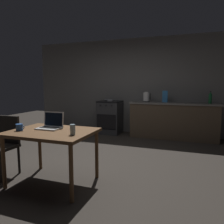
# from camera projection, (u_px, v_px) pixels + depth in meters

# --- Properties ---
(ground_plane) EXTENTS (12.00, 12.00, 0.00)m
(ground_plane) POSITION_uv_depth(u_px,v_px,m) (90.00, 162.00, 3.73)
(ground_plane) COLOR #2D2823
(back_wall) EXTENTS (6.40, 0.10, 2.61)m
(back_wall) POSITION_uv_depth(u_px,v_px,m) (141.00, 86.00, 5.94)
(back_wall) COLOR slate
(back_wall) RESTS_ON ground_plane
(kitchen_counter) EXTENTS (2.16, 0.64, 0.90)m
(kitchen_counter) POSITION_uv_depth(u_px,v_px,m) (173.00, 120.00, 5.41)
(kitchen_counter) COLOR #4C3D2D
(kitchen_counter) RESTS_ON ground_plane
(stove_oven) EXTENTS (0.60, 0.62, 0.90)m
(stove_oven) POSITION_uv_depth(u_px,v_px,m) (110.00, 117.00, 5.97)
(stove_oven) COLOR #2D2D30
(stove_oven) RESTS_ON ground_plane
(dining_table) EXTENTS (1.11, 0.83, 0.73)m
(dining_table) POSITION_uv_depth(u_px,v_px,m) (52.00, 136.00, 2.87)
(dining_table) COLOR brown
(dining_table) RESTS_ON ground_plane
(chair) EXTENTS (0.40, 0.40, 0.88)m
(chair) POSITION_uv_depth(u_px,v_px,m) (4.00, 142.00, 3.18)
(chair) COLOR black
(chair) RESTS_ON ground_plane
(laptop) EXTENTS (0.32, 0.24, 0.23)m
(laptop) POSITION_uv_depth(u_px,v_px,m) (50.00, 125.00, 3.00)
(laptop) COLOR silver
(laptop) RESTS_ON dining_table
(electric_kettle) EXTENTS (0.19, 0.17, 0.26)m
(electric_kettle) POSITION_uv_depth(u_px,v_px,m) (146.00, 97.00, 5.57)
(electric_kettle) COLOR black
(electric_kettle) RESTS_ON kitchen_counter
(bottle) EXTENTS (0.08, 0.08, 0.29)m
(bottle) POSITION_uv_depth(u_px,v_px,m) (210.00, 98.00, 5.01)
(bottle) COLOR #19592D
(bottle) RESTS_ON kitchen_counter
(frying_pan) EXTENTS (0.26, 0.43, 0.05)m
(frying_pan) POSITION_uv_depth(u_px,v_px,m) (109.00, 100.00, 5.90)
(frying_pan) COLOR gray
(frying_pan) RESTS_ON stove_oven
(coffee_mug) EXTENTS (0.13, 0.09, 0.09)m
(coffee_mug) POSITION_uv_depth(u_px,v_px,m) (20.00, 127.00, 2.86)
(coffee_mug) COLOR #264C8C
(coffee_mug) RESTS_ON dining_table
(drinking_glass) EXTENTS (0.07, 0.07, 0.13)m
(drinking_glass) POSITION_uv_depth(u_px,v_px,m) (73.00, 130.00, 2.62)
(drinking_glass) COLOR #99B7C6
(drinking_glass) RESTS_ON dining_table
(cereal_box) EXTENTS (0.13, 0.05, 0.29)m
(cereal_box) POSITION_uv_depth(u_px,v_px,m) (165.00, 96.00, 5.43)
(cereal_box) COLOR #3372B2
(cereal_box) RESTS_ON kitchen_counter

